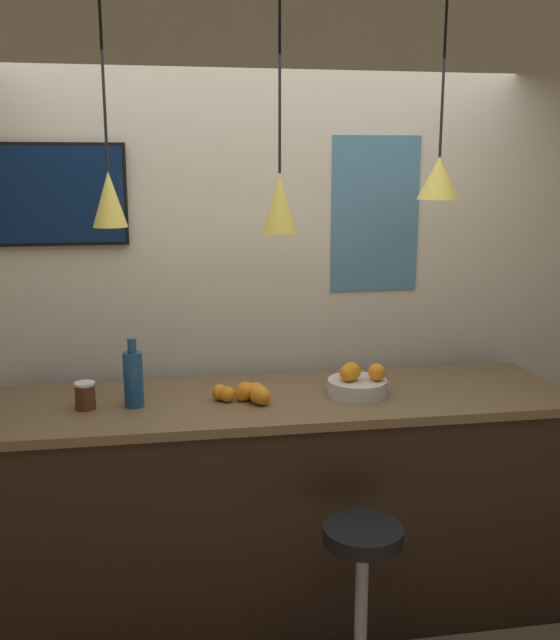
# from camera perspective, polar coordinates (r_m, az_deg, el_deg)

# --- Properties ---
(back_wall) EXTENTS (8.00, 0.06, 2.90)m
(back_wall) POSITION_cam_1_polar(r_m,az_deg,el_deg) (3.55, -1.24, 2.39)
(back_wall) COLOR beige
(back_wall) RESTS_ON ground_plane
(service_counter) EXTENTS (2.59, 0.72, 1.05)m
(service_counter) POSITION_cam_1_polar(r_m,az_deg,el_deg) (3.40, 0.00, -14.54)
(service_counter) COLOR black
(service_counter) RESTS_ON ground_plane
(bar_stool) EXTENTS (0.41, 0.41, 0.72)m
(bar_stool) POSITION_cam_1_polar(r_m,az_deg,el_deg) (2.97, 6.54, -20.93)
(bar_stool) COLOR #B7B7BC
(bar_stool) RESTS_ON ground_plane
(fruit_bowl) EXTENTS (0.27, 0.27, 0.15)m
(fruit_bowl) POSITION_cam_1_polar(r_m,az_deg,el_deg) (3.22, 6.23, -5.08)
(fruit_bowl) COLOR beige
(fruit_bowl) RESTS_ON service_counter
(orange_pile) EXTENTS (0.25, 0.17, 0.08)m
(orange_pile) POSITION_cam_1_polar(r_m,az_deg,el_deg) (3.13, -2.62, -5.84)
(orange_pile) COLOR orange
(orange_pile) RESTS_ON service_counter
(juice_bottle) EXTENTS (0.08, 0.08, 0.30)m
(juice_bottle) POSITION_cam_1_polar(r_m,az_deg,el_deg) (3.10, -11.66, -4.56)
(juice_bottle) COLOR navy
(juice_bottle) RESTS_ON service_counter
(spread_jar) EXTENTS (0.09, 0.09, 0.12)m
(spread_jar) POSITION_cam_1_polar(r_m,az_deg,el_deg) (3.13, -15.32, -5.86)
(spread_jar) COLOR #562D19
(spread_jar) RESTS_ON service_counter
(pendant_lamp_left) EXTENTS (0.14, 0.14, 0.99)m
(pendant_lamp_left) POSITION_cam_1_polar(r_m,az_deg,el_deg) (3.01, -13.51, 9.57)
(pendant_lamp_left) COLOR black
(pendant_lamp_middle) EXTENTS (0.15, 0.15, 1.03)m
(pendant_lamp_middle) POSITION_cam_1_polar(r_m,az_deg,el_deg) (3.05, -0.02, 9.47)
(pendant_lamp_middle) COLOR black
(pendant_lamp_right) EXTENTS (0.19, 0.19, 0.89)m
(pendant_lamp_right) POSITION_cam_1_polar(r_m,az_deg,el_deg) (3.23, 12.59, 11.12)
(pendant_lamp_right) COLOR black
(mounted_tv) EXTENTS (0.82, 0.04, 0.47)m
(mounted_tv) POSITION_cam_1_polar(r_m,az_deg,el_deg) (3.46, -19.05, 9.45)
(mounted_tv) COLOR black
(wall_poster) EXTENTS (0.44, 0.01, 0.76)m
(wall_poster) POSITION_cam_1_polar(r_m,az_deg,el_deg) (3.59, 7.63, 8.36)
(wall_poster) COLOR teal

